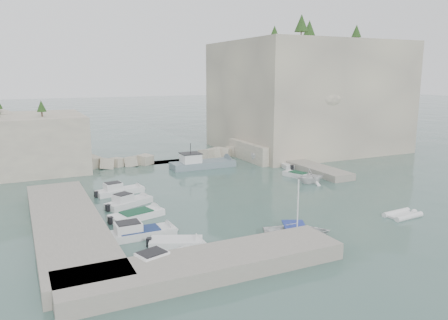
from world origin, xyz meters
name	(u,v)px	position (x,y,z in m)	size (l,w,h in m)	color
ground	(251,201)	(0.00, 0.00, 0.00)	(400.00, 400.00, 0.00)	#42635B
cliff_east	(307,97)	(23.00, 23.00, 8.50)	(26.00, 22.00, 17.00)	beige
cliff_terrace	(269,150)	(13.00, 18.00, 1.25)	(8.00, 10.00, 2.50)	beige
outcrop_west	(17,143)	(-20.00, 25.00, 3.50)	(16.00, 14.00, 7.00)	beige
quay_west	(67,224)	(-17.00, -1.00, 0.55)	(5.00, 24.00, 1.10)	#9E9689
quay_south	(207,265)	(-10.00, -12.50, 0.55)	(18.00, 4.00, 1.10)	#9E9689
ledge_east	(304,165)	(13.50, 10.00, 0.40)	(3.00, 16.00, 0.80)	#9E9689
breakwater	(169,157)	(-1.00, 22.00, 0.70)	(28.00, 3.00, 1.40)	beige
motorboat_a	(120,194)	(-10.85, 8.11, 0.00)	(5.28, 1.57, 1.40)	silver
motorboat_b	(129,205)	(-11.00, 3.66, 0.00)	(4.96, 1.62, 1.40)	silver
motorboat_c	(137,218)	(-11.29, -0.25, 0.00)	(5.10, 1.86, 0.70)	white
motorboat_d	(139,237)	(-12.22, -4.67, 0.00)	(6.00, 1.79, 1.40)	silver
motorboat_e	(176,246)	(-10.30, -7.59, 0.00)	(4.10, 1.68, 0.70)	silver
motorboat_f	(163,268)	(-12.26, -10.56, 0.00)	(5.70, 1.70, 1.40)	white
rowboat	(297,237)	(-1.40, -9.77, 0.00)	(3.63, 5.08, 1.05)	white
inflatable_dinghy	(402,217)	(9.58, -9.80, 0.00)	(3.43, 1.66, 0.44)	white
tender_east_a	(310,183)	(9.54, 3.26, 0.00)	(3.02, 3.50, 1.85)	white
tender_east_b	(298,177)	(9.95, 6.30, 0.00)	(4.07, 1.39, 0.70)	silver
tender_east_c	(286,167)	(11.98, 11.99, 0.00)	(4.39, 1.42, 0.70)	silver
tender_east_d	(268,163)	(11.01, 14.95, 0.00)	(1.82, 4.84, 1.87)	white
work_boat	(203,168)	(1.80, 16.24, 0.00)	(9.32, 2.75, 2.20)	slate
rowboat_mast	(298,203)	(-1.40, -9.77, 2.63)	(0.10, 0.10, 4.20)	white
vegetation	(276,36)	(17.83, 24.40, 17.93)	(53.48, 13.88, 13.40)	#1E4219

